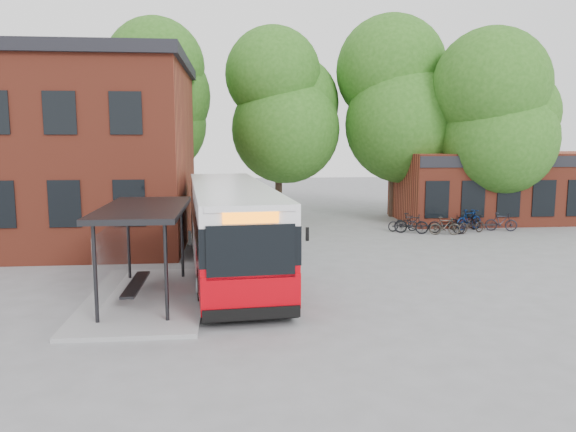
{
  "coord_description": "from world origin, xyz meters",
  "views": [
    {
      "loc": [
        -1.83,
        -17.86,
        4.91
      ],
      "look_at": [
        0.18,
        2.67,
        2.0
      ],
      "focal_mm": 35.0,
      "sensor_mm": 36.0,
      "label": 1
    }
  ],
  "objects": [
    {
      "name": "bicycle_4",
      "position": [
        10.4,
        10.6,
        0.48
      ],
      "size": [
        1.82,
        0.65,
        0.95
      ],
      "primitive_type": "imported",
      "rotation": [
        0.0,
        0.0,
        1.58
      ],
      "color": "black",
      "rests_on": "ground"
    },
    {
      "name": "bus_shelter",
      "position": [
        -4.5,
        -1.0,
        1.45
      ],
      "size": [
        3.6,
        7.0,
        2.9
      ],
      "primitive_type": null,
      "color": "black",
      "rests_on": "ground"
    },
    {
      "name": "tree_1",
      "position": [
        1.0,
        17.0,
        5.2
      ],
      "size": [
        7.92,
        7.92,
        10.4
      ],
      "primitive_type": null,
      "color": "#255617",
      "rests_on": "ground"
    },
    {
      "name": "bicycle_7",
      "position": [
        12.18,
        10.03,
        0.48
      ],
      "size": [
        1.68,
        0.93,
        0.97
      ],
      "primitive_type": "imported",
      "rotation": [
        0.0,
        0.0,
        1.26
      ],
      "color": "black",
      "rests_on": "ground"
    },
    {
      "name": "bicycle_1",
      "position": [
        7.22,
        9.73,
        0.52
      ],
      "size": [
        1.79,
        1.17,
        1.05
      ],
      "primitive_type": "imported",
      "rotation": [
        0.0,
        0.0,
        1.14
      ],
      "color": "black",
      "rests_on": "ground"
    },
    {
      "name": "bike_rail",
      "position": [
        9.28,
        10.0,
        0.19
      ],
      "size": [
        5.2,
        0.1,
        0.38
      ],
      "primitive_type": null,
      "color": "black",
      "rests_on": "ground"
    },
    {
      "name": "tree_3",
      "position": [
        13.0,
        12.0,
        4.64
      ],
      "size": [
        7.04,
        7.04,
        9.28
      ],
      "primitive_type": null,
      "color": "#255617",
      "rests_on": "ground"
    },
    {
      "name": "ground",
      "position": [
        0.0,
        0.0,
        0.0
      ],
      "size": [
        100.0,
        100.0,
        0.0
      ],
      "primitive_type": "plane",
      "color": "slate"
    },
    {
      "name": "bicycle_2",
      "position": [
        9.01,
        9.52,
        0.48
      ],
      "size": [
        1.92,
        1.28,
        0.96
      ],
      "primitive_type": "imported",
      "rotation": [
        0.0,
        0.0,
        1.18
      ],
      "color": "black",
      "rests_on": "ground"
    },
    {
      "name": "bicycle_0",
      "position": [
        7.01,
        10.49,
        0.43
      ],
      "size": [
        1.66,
        0.69,
        0.85
      ],
      "primitive_type": "imported",
      "rotation": [
        0.0,
        0.0,
        1.65
      ],
      "color": "black",
      "rests_on": "ground"
    },
    {
      "name": "bicycle_5",
      "position": [
        10.67,
        10.61,
        0.55
      ],
      "size": [
        1.88,
        1.24,
        1.1
      ],
      "primitive_type": "imported",
      "rotation": [
        0.0,
        0.0,
        2.01
      ],
      "color": "navy",
      "rests_on": "ground"
    },
    {
      "name": "city_bus",
      "position": [
        -1.94,
        2.34,
        1.61
      ],
      "size": [
        3.79,
        12.82,
        3.21
      ],
      "primitive_type": null,
      "rotation": [
        0.0,
        0.0,
        0.09
      ],
      "color": "#B8000A",
      "rests_on": "ground"
    },
    {
      "name": "bicycle_3",
      "position": [
        8.77,
        9.13,
        0.46
      ],
      "size": [
        1.59,
        0.68,
        0.93
      ],
      "primitive_type": "imported",
      "rotation": [
        0.0,
        0.0,
        1.4
      ],
      "color": "#312D27",
      "rests_on": "ground"
    },
    {
      "name": "tree_2",
      "position": [
        8.0,
        16.0,
        5.5
      ],
      "size": [
        7.92,
        7.92,
        11.0
      ],
      "primitive_type": null,
      "color": "#255617",
      "rests_on": "ground"
    },
    {
      "name": "tree_0",
      "position": [
        -6.0,
        16.0,
        5.5
      ],
      "size": [
        7.92,
        7.92,
        11.0
      ],
      "primitive_type": null,
      "color": "#255617",
      "rests_on": "ground"
    },
    {
      "name": "shop_row",
      "position": [
        15.0,
        14.0,
        2.0
      ],
      "size": [
        14.0,
        6.2,
        4.0
      ],
      "primitive_type": null,
      "color": "maroon",
      "rests_on": "ground"
    },
    {
      "name": "bicycle_6",
      "position": [
        10.34,
        9.55,
        0.46
      ],
      "size": [
        1.86,
        1.25,
        0.93
      ],
      "primitive_type": "imported",
      "rotation": [
        0.0,
        0.0,
        1.97
      ],
      "color": "black",
      "rests_on": "ground"
    }
  ]
}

